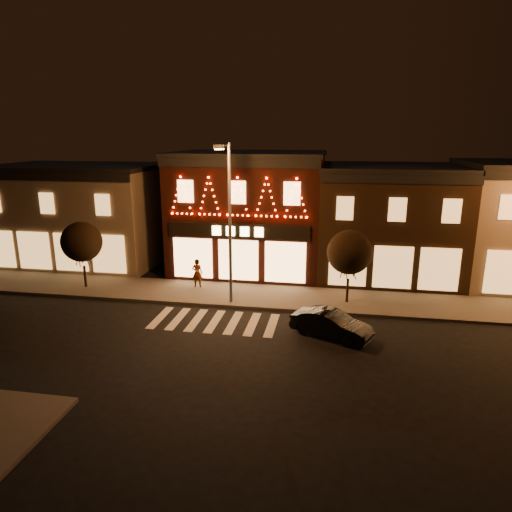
# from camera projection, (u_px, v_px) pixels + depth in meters

# --- Properties ---
(ground) EXTENTS (120.00, 120.00, 0.00)m
(ground) POSITION_uv_depth(u_px,v_px,m) (191.00, 357.00, 19.93)
(ground) COLOR black
(ground) RESTS_ON ground
(sidewalk_far) EXTENTS (44.00, 4.00, 0.15)m
(sidewalk_far) POSITION_uv_depth(u_px,v_px,m) (265.00, 296.00, 27.19)
(sidewalk_far) COLOR #47423D
(sidewalk_far) RESTS_ON ground
(building_left) EXTENTS (12.20, 8.28, 7.30)m
(building_left) POSITION_uv_depth(u_px,v_px,m) (81.00, 213.00, 34.46)
(building_left) COLOR #6E5F4E
(building_left) RESTS_ON ground
(building_pulp) EXTENTS (10.20, 8.34, 8.30)m
(building_pulp) POSITION_uv_depth(u_px,v_px,m) (250.00, 212.00, 32.15)
(building_pulp) COLOR black
(building_pulp) RESTS_ON ground
(building_right_a) EXTENTS (9.20, 8.28, 7.50)m
(building_right_a) POSITION_uv_depth(u_px,v_px,m) (388.00, 221.00, 30.69)
(building_right_a) COLOR #332112
(building_right_a) RESTS_ON ground
(streetlamp_mid) EXTENTS (0.56, 2.03, 8.88)m
(streetlamp_mid) POSITION_uv_depth(u_px,v_px,m) (228.00, 213.00, 24.53)
(streetlamp_mid) COLOR #59595E
(streetlamp_mid) RESTS_ON sidewalk_far
(tree_left) EXTENTS (2.48, 2.48, 4.14)m
(tree_left) POSITION_uv_depth(u_px,v_px,m) (82.00, 242.00, 27.95)
(tree_left) COLOR black
(tree_left) RESTS_ON sidewalk_far
(tree_right) EXTENTS (2.50, 2.50, 4.17)m
(tree_right) POSITION_uv_depth(u_px,v_px,m) (349.00, 252.00, 25.37)
(tree_right) COLOR black
(tree_right) RESTS_ON sidewalk_far
(dark_sedan) EXTENTS (4.11, 2.84, 1.28)m
(dark_sedan) POSITION_uv_depth(u_px,v_px,m) (331.00, 324.00, 21.78)
(dark_sedan) COLOR black
(dark_sedan) RESTS_ON ground
(pedestrian) EXTENTS (0.68, 0.47, 1.81)m
(pedestrian) POSITION_uv_depth(u_px,v_px,m) (197.00, 273.00, 28.46)
(pedestrian) COLOR gray
(pedestrian) RESTS_ON sidewalk_far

